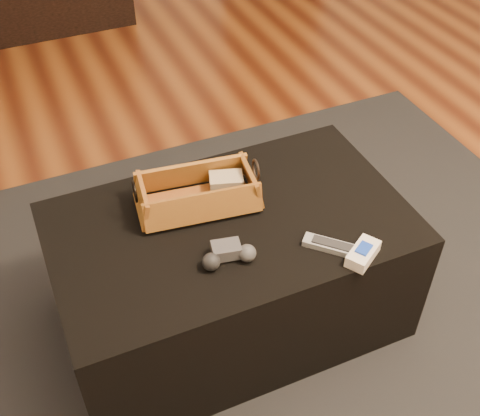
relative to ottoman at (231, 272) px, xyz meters
name	(u,v)px	position (x,y,z in m)	size (l,w,h in m)	color
floor	(283,321)	(0.15, -0.08, -0.23)	(5.00, 5.50, 0.01)	brown
area_rug	(238,328)	(0.00, -0.05, -0.22)	(2.60, 2.00, 0.01)	black
ottoman	(231,272)	(0.00, 0.00, 0.00)	(1.00, 0.60, 0.42)	black
tv_remote	(193,203)	(-0.08, 0.09, 0.23)	(0.18, 0.04, 0.02)	black
cloth_bundle	(226,183)	(0.04, 0.12, 0.25)	(0.10, 0.07, 0.05)	tan
wicker_basket	(198,194)	(-0.06, 0.10, 0.25)	(0.37, 0.22, 0.12)	#B06927
game_controller	(228,254)	(-0.06, -0.13, 0.23)	(0.15, 0.09, 0.05)	#3A3A3D
silver_remote	(337,247)	(0.21, -0.21, 0.22)	(0.16, 0.16, 0.02)	#989A9F
cream_gadget	(363,253)	(0.26, -0.27, 0.23)	(0.12, 0.10, 0.04)	silver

